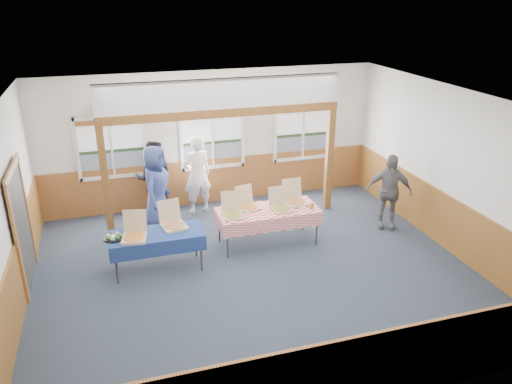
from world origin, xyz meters
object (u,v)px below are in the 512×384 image
at_px(woman_black, 154,179).
at_px(person_grey, 388,192).
at_px(table_left, 156,236).
at_px(table_right, 268,212).
at_px(man_blue, 156,187).
at_px(woman_white, 197,175).

bearing_deg(woman_black, person_grey, 168.35).
bearing_deg(table_left, woman_black, 98.95).
distance_m(table_left, table_right, 2.31).
relative_size(table_left, person_grey, 1.10).
height_order(woman_black, person_grey, woman_black).
bearing_deg(person_grey, man_blue, -171.77).
bearing_deg(man_blue, woman_black, 22.57).
height_order(woman_white, woman_black, woman_white).
xyz_separation_m(table_left, woman_black, (0.25, 2.50, 0.19)).
bearing_deg(woman_white, person_grey, 139.01).
xyz_separation_m(table_left, table_right, (2.28, 0.40, 0.01)).
bearing_deg(person_grey, table_right, -155.04).
bearing_deg(person_grey, woman_black, -178.44).
height_order(table_left, man_blue, man_blue).
height_order(table_right, woman_white, woman_white).
bearing_deg(woman_white, woman_black, -22.68).
xyz_separation_m(table_left, woman_white, (1.20, 2.34, 0.24)).
relative_size(man_blue, person_grey, 1.10).
bearing_deg(man_blue, woman_white, -39.73).
distance_m(woman_white, person_grey, 4.28).
bearing_deg(person_grey, table_left, -150.14).
bearing_deg(man_blue, person_grey, -82.95).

